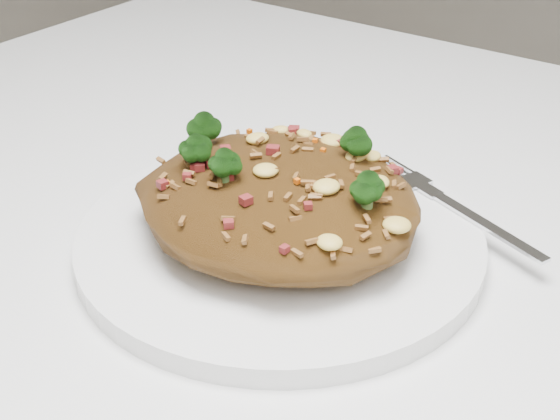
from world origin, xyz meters
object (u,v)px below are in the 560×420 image
object	(u,v)px
fried_rice	(280,189)
fork	(461,210)
plate	(280,239)
dining_table	(448,383)

from	to	relation	value
fried_rice	fork	distance (m)	0.13
plate	fried_rice	xyz separation A→B (m)	(-0.00, 0.00, 0.04)
plate	fried_rice	world-z (taller)	fried_rice
fried_rice	dining_table	bearing A→B (deg)	20.27
plate	fork	distance (m)	0.12
fork	plate	bearing A→B (deg)	-112.69
dining_table	plate	xyz separation A→B (m)	(-0.11, -0.04, 0.10)
plate	fried_rice	bearing A→B (deg)	172.16
plate	fork	world-z (taller)	fork
plate	fork	xyz separation A→B (m)	(0.09, 0.09, 0.01)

